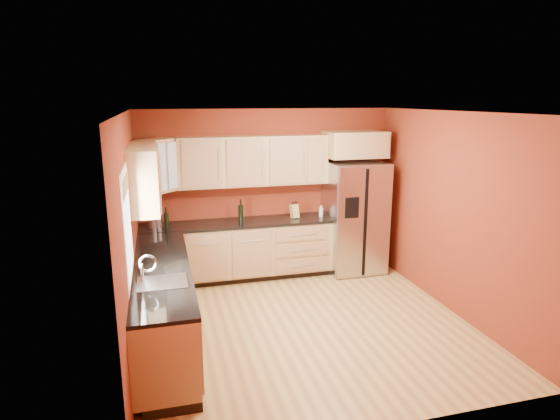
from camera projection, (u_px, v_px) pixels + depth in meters
name	position (u px, v px, depth m)	size (l,w,h in m)	color
floor	(304.00, 323.00, 5.87)	(4.00, 4.00, 0.00)	#AC7E42
ceiling	(307.00, 112.00, 5.27)	(4.00, 4.00, 0.00)	white
wall_back	(267.00, 192.00, 7.45)	(4.00, 0.04, 2.60)	maroon
wall_front	(383.00, 287.00, 3.69)	(4.00, 0.04, 2.60)	maroon
wall_left	(130.00, 236.00, 5.08)	(0.04, 4.00, 2.60)	maroon
wall_right	(452.00, 213.00, 6.07)	(0.04, 4.00, 2.60)	maroon
base_cabinets_back	(237.00, 252.00, 7.23)	(2.90, 0.60, 0.88)	tan
base_cabinets_left	(163.00, 306.00, 5.35)	(0.60, 2.80, 0.88)	tan
countertop_back	(237.00, 223.00, 7.12)	(2.90, 0.62, 0.04)	black
countertop_left	(162.00, 268.00, 5.25)	(0.62, 2.80, 0.04)	black
upper_cabinets_back	(253.00, 161.00, 7.11)	(2.30, 0.33, 0.75)	tan
upper_cabinets_left	(144.00, 177.00, 5.68)	(0.33, 1.35, 0.75)	tan
corner_upper_cabinet	(157.00, 166.00, 6.61)	(0.62, 0.33, 0.75)	tan
over_fridge_cabinet	(355.00, 144.00, 7.33)	(0.92, 0.60, 0.40)	tan
refrigerator	(354.00, 217.00, 7.53)	(0.90, 0.75, 1.78)	#B0B1B5
window	(128.00, 225.00, 4.55)	(0.03, 0.90, 1.00)	white
sink_faucet	(162.00, 269.00, 4.74)	(0.50, 0.42, 0.30)	silver
canister_left	(153.00, 221.00, 6.76)	(0.13, 0.13, 0.21)	#B0B1B5
canister_right	(158.00, 221.00, 6.78)	(0.12, 0.12, 0.19)	#B0B1B5
wine_bottle_a	(241.00, 210.00, 7.13)	(0.08, 0.08, 0.34)	black
wine_bottle_b	(166.00, 217.00, 6.78)	(0.07, 0.07, 0.30)	black
knife_block	(294.00, 211.00, 7.33)	(0.11, 0.10, 0.22)	tan
soap_dispenser	(321.00, 211.00, 7.41)	(0.06, 0.06, 0.18)	silver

